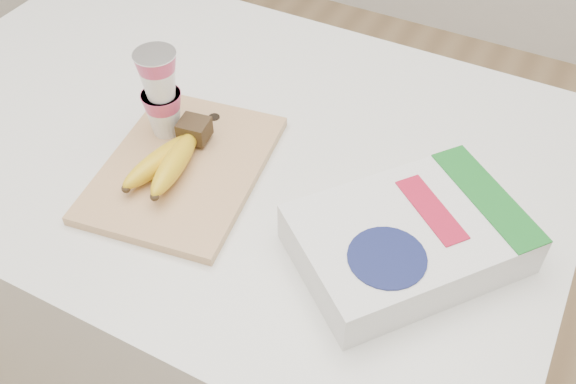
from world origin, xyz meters
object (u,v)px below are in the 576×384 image
at_px(yogurt_stack, 160,91).
at_px(table, 232,287).
at_px(cereal_box, 409,239).
at_px(cutting_board, 184,168).
at_px(bananas, 171,157).

bearing_deg(yogurt_stack, table, 40.25).
relative_size(table, cereal_box, 3.26).
distance_m(cutting_board, cereal_box, 0.38).
distance_m(table, cereal_box, 0.63).
relative_size(yogurt_stack, cereal_box, 0.42).
xyz_separation_m(cutting_board, bananas, (-0.01, -0.01, 0.03)).
bearing_deg(yogurt_stack, cutting_board, -38.24).
relative_size(bananas, cereal_box, 0.51).
xyz_separation_m(bananas, cereal_box, (0.39, 0.02, -0.00)).
bearing_deg(bananas, table, 87.85).
distance_m(table, yogurt_stack, 0.57).
bearing_deg(table, yogurt_stack, -139.75).
bearing_deg(bananas, yogurt_stack, 130.79).
bearing_deg(yogurt_stack, bananas, -49.21).
height_order(cutting_board, bananas, bananas).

